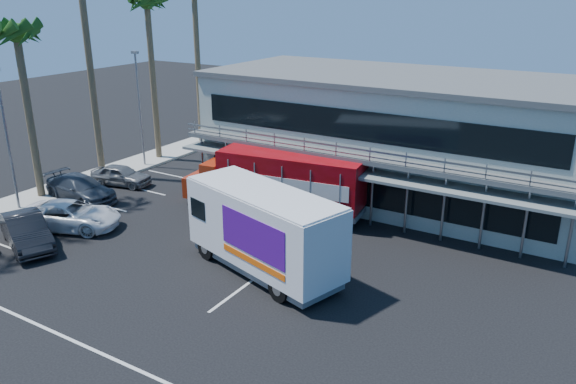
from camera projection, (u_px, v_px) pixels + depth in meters
The scene contains 13 objects.
ground at pixel (201, 279), 24.55m from camera, with size 120.00×120.00×0.00m, color black.
building at pixel (395, 135), 33.90m from camera, with size 22.40×12.00×7.30m.
curb_strip at pixel (81, 183), 36.64m from camera, with size 3.00×32.00×0.16m, color #A5A399.
palm_c at pixel (18, 42), 31.09m from camera, with size 2.80×2.80×10.75m.
palm_e at pixel (147, 11), 38.60m from camera, with size 2.80×2.80×12.25m.
light_pole_near at pixel (6, 134), 30.73m from camera, with size 0.50×0.25×8.09m.
light_pole_far at pixel (139, 104), 38.79m from camera, with size 0.50×0.25×8.09m.
red_truck at pixel (280, 180), 31.24m from camera, with size 10.76×3.76×3.55m.
white_van at pixel (264, 230), 24.51m from camera, with size 8.30×4.87×3.84m.
parked_car_b at pixel (26, 231), 27.47m from camera, with size 1.69×4.84×1.60m, color black.
parked_car_c at pixel (70, 215), 29.56m from camera, with size 2.44×5.29×1.47m, color white.
parked_car_d at pixel (81, 188), 33.60m from camera, with size 2.07×5.08×1.48m, color #303741.
parked_car_e at pixel (121, 175), 36.20m from camera, with size 1.59×3.95×1.35m, color slate.
Camera 1 is at (14.52, -16.73, 11.87)m, focal length 35.00 mm.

